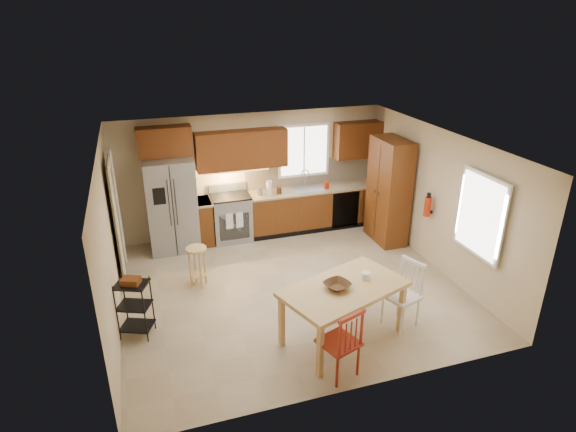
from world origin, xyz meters
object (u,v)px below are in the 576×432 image
at_px(table_jar, 366,277).
at_px(fire_extinguisher, 428,207).
at_px(refrigerator, 171,205).
at_px(pantry, 389,191).
at_px(soap_bottle, 327,184).
at_px(utility_cart, 135,308).
at_px(dining_table, 343,313).
at_px(chair_red, 339,341).
at_px(bar_stool, 198,267).
at_px(table_bowl, 337,288).
at_px(chair_white, 402,295).
at_px(range_stove, 231,218).

bearing_deg(table_jar, fire_extinguisher, 38.26).
relative_size(refrigerator, pantry, 0.87).
bearing_deg(soap_bottle, utility_cart, -146.51).
relative_size(dining_table, utility_cart, 1.93).
height_order(dining_table, chair_red, chair_red).
height_order(chair_red, bar_stool, chair_red).
distance_m(pantry, dining_table, 3.52).
distance_m(fire_extinguisher, dining_table, 2.96).
distance_m(pantry, bar_stool, 4.01).
bearing_deg(dining_table, utility_cart, 140.80).
xyz_separation_m(soap_bottle, dining_table, (-1.20, -3.61, -0.58)).
relative_size(chair_red, table_bowl, 2.90).
distance_m(refrigerator, dining_table, 4.17).
height_order(dining_table, table_bowl, table_bowl).
height_order(chair_white, table_jar, chair_white).
xyz_separation_m(table_jar, bar_stool, (-2.12, 1.98, -0.52)).
xyz_separation_m(soap_bottle, table_jar, (-0.83, -3.51, -0.12)).
relative_size(dining_table, table_bowl, 4.94).
bearing_deg(table_jar, utility_cart, 164.50).
distance_m(dining_table, chair_white, 0.96).
relative_size(chair_white, utility_cart, 1.13).
height_order(dining_table, table_jar, table_jar).
distance_m(fire_extinguisher, bar_stool, 4.18).
height_order(soap_bottle, bar_stool, soap_bottle).
xyz_separation_m(pantry, dining_table, (-2.15, -2.71, -0.63)).
xyz_separation_m(range_stove, soap_bottle, (2.03, -0.08, 0.54)).
bearing_deg(utility_cart, fire_extinguisher, 30.54).
xyz_separation_m(refrigerator, utility_cart, (-0.80, -2.66, -0.47)).
bearing_deg(chair_red, dining_table, 41.94).
bearing_deg(soap_bottle, chair_red, -109.97).
bearing_deg(chair_white, chair_red, 98.54).
bearing_deg(dining_table, table_bowl, 160.24).
distance_m(soap_bottle, chair_red, 4.56).
bearing_deg(refrigerator, fire_extinguisher, -24.52).
height_order(chair_red, utility_cart, chair_red).
bearing_deg(table_bowl, dining_table, 0.00).
bearing_deg(chair_red, chair_white, 8.54).
relative_size(refrigerator, utility_cart, 2.05).
bearing_deg(chair_red, bar_stool, 97.26).
bearing_deg(soap_bottle, range_stove, 177.60).
bearing_deg(table_bowl, refrigerator, 117.23).
height_order(fire_extinguisher, bar_stool, fire_extinguisher).
relative_size(chair_red, table_jar, 6.28).
distance_m(refrigerator, pantry, 4.23).
bearing_deg(table_jar, dining_table, -164.05).
bearing_deg(bar_stool, table_bowl, -57.87).
xyz_separation_m(chair_red, utility_cart, (-2.43, 1.63, -0.06)).
xyz_separation_m(dining_table, table_jar, (0.37, 0.11, 0.46)).
height_order(pantry, chair_red, pantry).
bearing_deg(range_stove, fire_extinguisher, -32.62).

